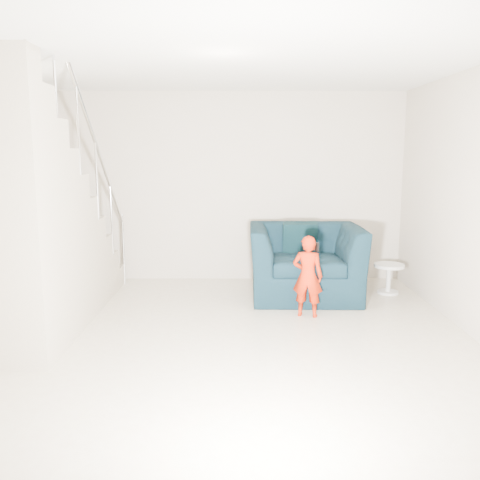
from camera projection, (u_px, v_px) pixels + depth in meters
name	position (u px, v px, depth m)	size (l,w,h in m)	color
floor	(225.00, 349.00, 4.83)	(5.50, 5.50, 0.00)	tan
ceiling	(223.00, 53.00, 4.37)	(5.50, 5.50, 0.00)	silver
back_wall	(229.00, 187.00, 7.31)	(5.00, 5.00, 0.00)	#B0A38F
front_wall	(206.00, 289.00, 1.89)	(5.00, 5.00, 0.00)	#B0A38F
armchair	(305.00, 261.00, 6.56)	(1.42, 1.24, 0.92)	black
toddler	(308.00, 276.00, 5.74)	(0.34, 0.22, 0.94)	#931404
side_table	(389.00, 274.00, 6.71)	(0.40, 0.40, 0.40)	silver
staircase	(31.00, 242.00, 5.20)	(1.02, 3.03, 3.62)	#ADA089
cushion	(300.00, 238.00, 6.85)	(0.46, 0.13, 0.43)	black
throw	(257.00, 254.00, 6.43)	(0.05, 0.48, 0.53)	black
phone	(317.00, 247.00, 5.63)	(0.02, 0.05, 0.10)	black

